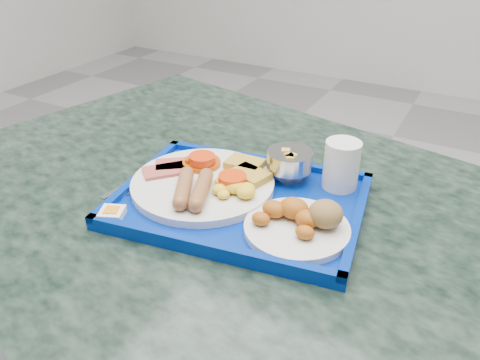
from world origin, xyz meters
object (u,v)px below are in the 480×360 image
at_px(bread_plate, 301,222).
at_px(fruit_bowl, 290,161).
at_px(juice_cup, 342,163).
at_px(main_plate, 207,181).
at_px(table, 239,289).
at_px(tray, 240,202).

bearing_deg(bread_plate, fruit_bowl, 119.95).
relative_size(fruit_bowl, juice_cup, 0.96).
height_order(main_plate, bread_plate, bread_plate).
xyz_separation_m(main_plate, fruit_bowl, (0.12, 0.10, 0.03)).
height_order(main_plate, fruit_bowl, fruit_bowl).
distance_m(table, bread_plate, 0.28).
xyz_separation_m(table, main_plate, (-0.07, -0.00, 0.24)).
bearing_deg(bread_plate, juice_cup, 86.46).
bearing_deg(juice_cup, bread_plate, -93.54).
distance_m(main_plate, juice_cup, 0.25).
bearing_deg(tray, main_plate, 175.43).
bearing_deg(juice_cup, table, -140.77).
relative_size(bread_plate, fruit_bowl, 1.96).
relative_size(main_plate, fruit_bowl, 3.05).
bearing_deg(tray, fruit_bowl, 66.80).
bearing_deg(main_plate, tray, -4.57).
relative_size(tray, main_plate, 1.77).
height_order(tray, main_plate, main_plate).
relative_size(table, bread_plate, 8.70).
xyz_separation_m(bread_plate, juice_cup, (0.01, 0.17, 0.03)).
distance_m(fruit_bowl, juice_cup, 0.10).
relative_size(main_plate, juice_cup, 2.92).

